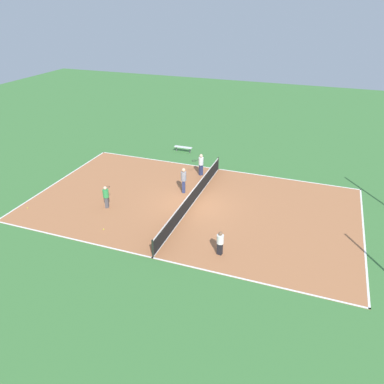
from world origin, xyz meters
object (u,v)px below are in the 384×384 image
at_px(player_baseline_gray, 184,179).
at_px(player_far_green, 106,196).
at_px(tennis_net, 192,197).
at_px(player_far_white, 220,242).
at_px(tennis_ball_far_baseline, 27,208).
at_px(bench, 183,148).
at_px(tennis_ball_right_alley, 104,229).
at_px(player_near_white, 201,163).

height_order(player_baseline_gray, player_far_green, player_baseline_gray).
relative_size(tennis_net, player_far_green, 7.94).
bearing_deg(player_far_white, tennis_ball_far_baseline, -174.37).
height_order(bench, tennis_ball_right_alley, bench).
bearing_deg(tennis_ball_far_baseline, bench, 155.42).
xyz_separation_m(player_far_green, tennis_ball_right_alley, (2.31, 1.17, -0.79)).
height_order(tennis_net, player_baseline_gray, player_baseline_gray).
relative_size(player_baseline_gray, tennis_ball_far_baseline, 26.08).
relative_size(bench, tennis_ball_right_alley, 22.58).
relative_size(tennis_net, player_baseline_gray, 6.56).
bearing_deg(tennis_ball_right_alley, player_far_white, 90.75).
xyz_separation_m(player_baseline_gray, player_far_green, (3.53, -3.78, -0.19)).
bearing_deg(player_far_white, player_baseline_gray, 133.52).
relative_size(player_baseline_gray, tennis_ball_right_alley, 26.08).
distance_m(tennis_net, player_far_white, 5.39).
height_order(bench, player_baseline_gray, player_baseline_gray).
bearing_deg(player_far_white, bench, 126.00).
distance_m(player_far_white, player_far_green, 8.28).
distance_m(player_far_white, tennis_ball_far_baseline, 12.61).
bearing_deg(tennis_ball_right_alley, player_far_green, -153.20).
relative_size(tennis_net, bench, 7.57).
xyz_separation_m(bench, player_near_white, (3.94, 2.93, 0.58)).
bearing_deg(player_far_white, tennis_net, 132.67).
distance_m(player_baseline_gray, player_far_green, 5.17).
height_order(tennis_ball_far_baseline, tennis_ball_right_alley, same).
bearing_deg(tennis_net, tennis_ball_far_baseline, -67.01).
distance_m(tennis_net, bench, 9.16).
height_order(tennis_net, player_far_green, player_far_green).
bearing_deg(player_near_white, player_far_white, 63.93).
relative_size(bench, player_far_green, 1.05).
distance_m(player_baseline_gray, tennis_ball_right_alley, 6.47).
xyz_separation_m(player_near_white, tennis_ball_right_alley, (8.86, -2.79, -0.91)).
bearing_deg(bench, player_far_green, -95.62).
bearing_deg(tennis_net, player_near_white, -168.31).
distance_m(tennis_net, tennis_ball_right_alley, 5.83).
relative_size(player_far_white, tennis_ball_far_baseline, 19.98).
xyz_separation_m(tennis_net, tennis_ball_far_baseline, (4.02, -9.47, -0.48)).
distance_m(player_near_white, player_far_green, 7.66).
height_order(tennis_net, tennis_ball_right_alley, tennis_net).
height_order(player_far_white, tennis_ball_right_alley, player_far_white).
relative_size(player_far_green, tennis_ball_right_alley, 21.52).
xyz_separation_m(player_far_white, tennis_ball_far_baseline, (-0.38, -12.59, -0.72)).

